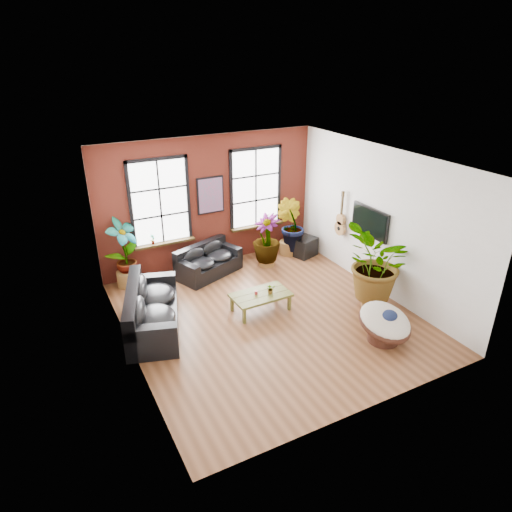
{
  "coord_description": "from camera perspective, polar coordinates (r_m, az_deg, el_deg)",
  "views": [
    {
      "loc": [
        -4.27,
        -7.58,
        5.52
      ],
      "look_at": [
        0.0,
        0.6,
        1.25
      ],
      "focal_mm": 32.0,
      "sensor_mm": 36.0,
      "label": 1
    }
  ],
  "objects": [
    {
      "name": "media_box",
      "position": [
        13.16,
        6.06,
        1.17
      ],
      "size": [
        0.78,
        0.71,
        0.54
      ],
      "rotation": [
        0.0,
        0.0,
        0.32
      ],
      "color": "black",
      "rests_on": "ground"
    },
    {
      "name": "tv_wall_unit",
      "position": [
        11.6,
        13.0,
        4.12
      ],
      "size": [
        0.13,
        1.86,
        1.2
      ],
      "color": "black",
      "rests_on": "room"
    },
    {
      "name": "floor_plant_back_left",
      "position": [
        11.62,
        -16.13,
        0.74
      ],
      "size": [
        1.04,
        0.95,
        1.63
      ],
      "primitive_type": "imported",
      "rotation": [
        0.0,
        0.0,
        0.56
      ],
      "color": "#16531F",
      "rests_on": "ground"
    },
    {
      "name": "poster",
      "position": [
        12.11,
        -5.71,
        7.57
      ],
      "size": [
        0.74,
        0.06,
        0.98
      ],
      "color": "black",
      "rests_on": "room"
    },
    {
      "name": "sofa_back",
      "position": [
        12.06,
        -6.08,
        -0.66
      ],
      "size": [
        1.91,
        1.41,
        0.79
      ],
      "rotation": [
        0.0,
        0.0,
        0.38
      ],
      "color": "black",
      "rests_on": "ground"
    },
    {
      "name": "pot_back_left",
      "position": [
        11.92,
        -15.7,
        -2.68
      ],
      "size": [
        0.66,
        0.66,
        0.39
      ],
      "rotation": [
        0.0,
        0.0,
        -0.27
      ],
      "color": "brown",
      "rests_on": "ground"
    },
    {
      "name": "papasan_chair",
      "position": [
        9.66,
        15.82,
        -8.05
      ],
      "size": [
        1.39,
        1.39,
        0.82
      ],
      "rotation": [
        0.0,
        0.0,
        0.32
      ],
      "color": "#422217",
      "rests_on": "ground"
    },
    {
      "name": "room",
      "position": [
        9.6,
        1.25,
        1.68
      ],
      "size": [
        6.04,
        6.54,
        3.54
      ],
      "color": "brown",
      "rests_on": "ground"
    },
    {
      "name": "pot_mid",
      "position": [
        12.55,
        1.35,
        -0.45
      ],
      "size": [
        0.56,
        0.56,
        0.32
      ],
      "rotation": [
        0.0,
        0.0,
        0.33
      ],
      "color": "brown",
      "rests_on": "ground"
    },
    {
      "name": "coffee_table",
      "position": [
        10.34,
        0.59,
        -5.01
      ],
      "size": [
        1.33,
        0.79,
        0.51
      ],
      "rotation": [
        0.0,
        0.0,
        0.03
      ],
      "color": "#50501D",
      "rests_on": "ground"
    },
    {
      "name": "sofa_left",
      "position": [
        9.96,
        -13.13,
        -6.62
      ],
      "size": [
        1.68,
        2.6,
        0.95
      ],
      "rotation": [
        0.0,
        0.0,
        1.27
      ],
      "color": "black",
      "rests_on": "ground"
    },
    {
      "name": "sill_plant_right",
      "position": [
        13.05,
        1.48,
        4.73
      ],
      "size": [
        0.19,
        0.19,
        0.27
      ],
      "primitive_type": "imported",
      "rotation": [
        0.0,
        0.0,
        3.49
      ],
      "color": "#16531F",
      "rests_on": "room"
    },
    {
      "name": "floor_plant_right_wall",
      "position": [
        10.54,
        14.93,
        -1.04
      ],
      "size": [
        2.15,
        2.16,
        1.82
      ],
      "primitive_type": "imported",
      "rotation": [
        0.0,
        0.0,
        3.96
      ],
      "color": "#16531F",
      "rests_on": "ground"
    },
    {
      "name": "pot_right_wall",
      "position": [
        10.92,
        14.45,
        -5.22
      ],
      "size": [
        0.67,
        0.67,
        0.39
      ],
      "rotation": [
        0.0,
        0.0,
        -0.31
      ],
      "color": "brown",
      "rests_on": "ground"
    },
    {
      "name": "pot_back_right",
      "position": [
        13.25,
        4.09,
        1.07
      ],
      "size": [
        0.6,
        0.6,
        0.38
      ],
      "rotation": [
        0.0,
        0.0,
        0.13
      ],
      "color": "brown",
      "rests_on": "ground"
    },
    {
      "name": "table_plant",
      "position": [
        10.3,
        1.85,
        -4.11
      ],
      "size": [
        0.24,
        0.22,
        0.23
      ],
      "primitive_type": "imported",
      "rotation": [
        0.0,
        0.0,
        -0.21
      ],
      "color": "#16531F",
      "rests_on": "coffee_table"
    },
    {
      "name": "floor_plant_back_right",
      "position": [
        12.99,
        4.32,
        3.85
      ],
      "size": [
        0.95,
        1.02,
        1.46
      ],
      "primitive_type": "imported",
      "rotation": [
        0.0,
        0.0,
        2.06
      ],
      "color": "#16531F",
      "rests_on": "ground"
    },
    {
      "name": "sill_plant_left",
      "position": [
        11.9,
        -12.8,
        2.05
      ],
      "size": [
        0.17,
        0.17,
        0.27
      ],
      "primitive_type": "imported",
      "rotation": [
        0.0,
        0.0,
        0.79
      ],
      "color": "#16531F",
      "rests_on": "room"
    },
    {
      "name": "floor_plant_mid",
      "position": [
        12.29,
        1.33,
        2.25
      ],
      "size": [
        0.94,
        0.94,
        1.32
      ],
      "primitive_type": "imported",
      "rotation": [
        0.0,
        0.0,
        5.05
      ],
      "color": "#16531F",
      "rests_on": "ground"
    }
  ]
}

